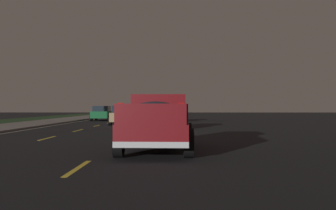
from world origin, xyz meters
TOP-DOWN VIEW (x-y plane):
  - ground at (27.00, 0.00)m, footprint 144.00×144.00m
  - sidewalk_shoulder at (27.00, 7.45)m, footprint 108.00×4.00m
  - lane_markings at (30.63, 3.07)m, footprint 108.00×7.04m
  - pickup_truck at (12.69, -3.50)m, footprint 5.48×2.40m
  - sedan_green at (40.52, 3.39)m, footprint 4.45×2.10m
  - sedan_white at (25.89, -3.63)m, footprint 4.45×2.11m
  - sedan_tan at (31.23, -0.05)m, footprint 4.44×2.09m
  - sedan_blue at (37.85, -3.52)m, footprint 4.42×2.06m

SIDE VIEW (x-z plane):
  - ground at x=27.00m, z-range 0.00..0.00m
  - lane_markings at x=30.63m, z-range 0.00..0.01m
  - sidewalk_shoulder at x=27.00m, z-range 0.00..0.12m
  - sedan_green at x=40.52m, z-range 0.01..1.55m
  - sedan_white at x=25.89m, z-range 0.01..1.55m
  - sedan_tan at x=31.23m, z-range 0.01..1.55m
  - sedan_blue at x=37.85m, z-range 0.01..1.55m
  - pickup_truck at x=12.69m, z-range 0.05..1.92m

